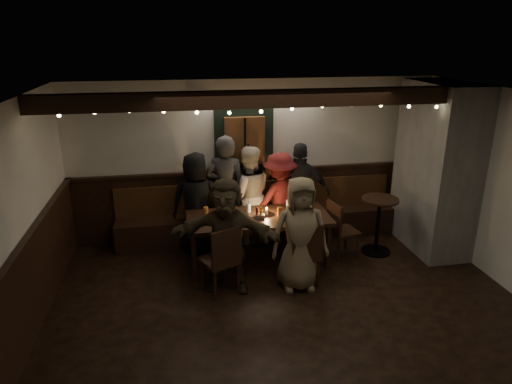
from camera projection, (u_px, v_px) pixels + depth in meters
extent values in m
cube|color=black|center=(291.00, 314.00, 5.61)|extent=(6.00, 5.00, 0.01)
cube|color=black|center=(297.00, 100.00, 4.75)|extent=(6.00, 5.00, 0.01)
cube|color=silver|center=(256.00, 159.00, 7.51)|extent=(6.00, 0.01, 2.60)
cube|color=silver|center=(11.00, 236.00, 4.68)|extent=(0.01, 5.00, 2.60)
cube|color=black|center=(256.00, 203.00, 7.73)|extent=(6.00, 0.05, 1.10)
cube|color=black|center=(26.00, 299.00, 4.93)|extent=(0.05, 5.00, 1.10)
cube|color=#64645D|center=(436.00, 168.00, 7.01)|extent=(0.70, 1.40, 2.60)
cube|color=black|center=(258.00, 226.00, 7.60)|extent=(4.60, 0.45, 0.45)
cube|color=#4B2E1A|center=(257.00, 195.00, 7.62)|extent=(4.60, 0.06, 0.50)
cube|color=black|center=(244.00, 140.00, 7.30)|extent=(0.95, 0.04, 1.00)
cube|color=#4B2E1A|center=(245.00, 141.00, 7.24)|extent=(0.64, 0.12, 0.76)
cube|color=black|center=(276.00, 99.00, 5.72)|extent=(6.00, 0.16, 0.22)
sphere|color=#FFE599|center=(59.00, 115.00, 5.31)|extent=(0.04, 0.04, 0.04)
sphere|color=#FFE599|center=(94.00, 112.00, 5.37)|extent=(0.04, 0.04, 0.04)
sphere|color=#FFE599|center=(129.00, 111.00, 5.43)|extent=(0.04, 0.04, 0.04)
sphere|color=#FFE599|center=(164.00, 111.00, 5.51)|extent=(0.04, 0.04, 0.04)
sphere|color=#FFE599|center=(197.00, 113.00, 5.58)|extent=(0.04, 0.04, 0.04)
sphere|color=#FFE599|center=(229.00, 113.00, 5.65)|extent=(0.04, 0.04, 0.04)
sphere|color=#FFE599|center=(261.00, 112.00, 5.72)|extent=(0.04, 0.04, 0.04)
sphere|color=#FFE599|center=(292.00, 109.00, 5.78)|extent=(0.04, 0.04, 0.04)
sphere|color=#FFE599|center=(322.00, 106.00, 5.83)|extent=(0.04, 0.04, 0.04)
sphere|color=#FFE599|center=(352.00, 105.00, 5.90)|extent=(0.04, 0.04, 0.04)
sphere|color=#FFE599|center=(381.00, 105.00, 5.97)|extent=(0.04, 0.04, 0.04)
sphere|color=#FFE599|center=(409.00, 106.00, 6.05)|extent=(0.04, 0.04, 0.04)
sphere|color=#FFE599|center=(436.00, 107.00, 6.12)|extent=(0.04, 0.04, 0.04)
sphere|color=#FFE599|center=(464.00, 106.00, 6.18)|extent=(0.04, 0.04, 0.04)
cube|color=black|center=(258.00, 218.00, 6.65)|extent=(2.08, 0.89, 0.06)
cylinder|color=black|center=(195.00, 258.00, 6.27)|extent=(0.07, 0.07, 0.68)
cylinder|color=black|center=(192.00, 236.00, 6.95)|extent=(0.07, 0.07, 0.68)
cylinder|color=black|center=(328.00, 247.00, 6.59)|extent=(0.07, 0.07, 0.68)
cylinder|color=black|center=(313.00, 227.00, 7.27)|extent=(0.07, 0.07, 0.68)
cylinder|color=#BF7226|center=(206.00, 212.00, 6.63)|extent=(0.07, 0.07, 0.14)
cylinder|color=#BF7226|center=(236.00, 218.00, 6.41)|extent=(0.07, 0.07, 0.14)
cylinder|color=silver|center=(248.00, 208.00, 6.78)|extent=(0.07, 0.07, 0.14)
cylinder|color=#BF7226|center=(280.00, 212.00, 6.62)|extent=(0.07, 0.07, 0.14)
cylinder|color=silver|center=(288.00, 204.00, 6.91)|extent=(0.07, 0.07, 0.14)
cylinder|color=#BF7226|center=(314.00, 214.00, 6.55)|extent=(0.07, 0.07, 0.14)
cylinder|color=white|center=(226.00, 226.00, 6.28)|extent=(0.26, 0.26, 0.01)
cube|color=#B2B2B7|center=(259.00, 216.00, 6.59)|extent=(0.16, 0.10, 0.05)
cylinder|color=#990C0C|center=(257.00, 213.00, 6.56)|extent=(0.04, 0.04, 0.16)
cylinder|color=gold|center=(261.00, 212.00, 6.57)|extent=(0.04, 0.04, 0.16)
cylinder|color=silver|center=(267.00, 212.00, 6.70)|extent=(0.05, 0.05, 0.08)
sphere|color=#FFB24C|center=(267.00, 208.00, 6.68)|extent=(0.03, 0.03, 0.03)
cube|color=black|center=(219.00, 261.00, 5.99)|extent=(0.57, 0.57, 0.04)
cube|color=black|center=(227.00, 248.00, 5.75)|extent=(0.41, 0.22, 0.49)
cylinder|color=black|center=(224.00, 267.00, 6.29)|extent=(0.04, 0.04, 0.42)
cylinder|color=black|center=(238.00, 278.00, 6.02)|extent=(0.04, 0.04, 0.42)
cylinder|color=black|center=(202.00, 274.00, 6.11)|extent=(0.04, 0.04, 0.42)
cylinder|color=black|center=(215.00, 286.00, 5.84)|extent=(0.04, 0.04, 0.42)
cube|color=black|center=(303.00, 254.00, 6.20)|extent=(0.42, 0.42, 0.04)
cube|color=black|center=(308.00, 243.00, 5.94)|extent=(0.41, 0.05, 0.47)
cylinder|color=black|center=(311.00, 262.00, 6.45)|extent=(0.04, 0.04, 0.40)
cylinder|color=black|center=(318.00, 274.00, 6.14)|extent=(0.04, 0.04, 0.40)
cylinder|color=black|center=(288.00, 264.00, 6.40)|extent=(0.04, 0.04, 0.40)
cylinder|color=black|center=(294.00, 276.00, 6.09)|extent=(0.04, 0.04, 0.40)
cube|color=black|center=(343.00, 231.00, 6.95)|extent=(0.47, 0.47, 0.04)
cube|color=black|center=(334.00, 218.00, 6.81)|extent=(0.12, 0.40, 0.46)
cylinder|color=black|center=(357.00, 247.00, 6.94)|extent=(0.03, 0.03, 0.39)
cylinder|color=black|center=(339.00, 250.00, 6.82)|extent=(0.03, 0.03, 0.39)
cylinder|color=black|center=(346.00, 238.00, 7.22)|extent=(0.03, 0.03, 0.39)
cylinder|color=black|center=(328.00, 241.00, 7.11)|extent=(0.03, 0.03, 0.39)
cylinder|color=black|center=(375.00, 251.00, 7.21)|extent=(0.46, 0.46, 0.03)
cylinder|color=black|center=(378.00, 226.00, 7.07)|extent=(0.06, 0.06, 0.88)
cylinder|color=black|center=(380.00, 200.00, 6.92)|extent=(0.56, 0.56, 0.04)
imported|color=black|center=(196.00, 202.00, 7.06)|extent=(0.82, 0.59, 1.58)
imported|color=#37373A|center=(226.00, 191.00, 7.25)|extent=(0.75, 0.60, 1.80)
imported|color=beige|center=(248.00, 195.00, 7.32)|extent=(0.80, 0.63, 1.61)
imported|color=maroon|center=(279.00, 199.00, 7.30)|extent=(1.11, 0.86, 1.51)
imported|color=black|center=(300.00, 192.00, 7.41)|extent=(1.03, 0.63, 1.64)
imported|color=#372C1D|center=(227.00, 235.00, 5.92)|extent=(1.52, 0.90, 1.56)
imported|color=#816F54|center=(300.00, 234.00, 5.97)|extent=(0.79, 0.54, 1.56)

